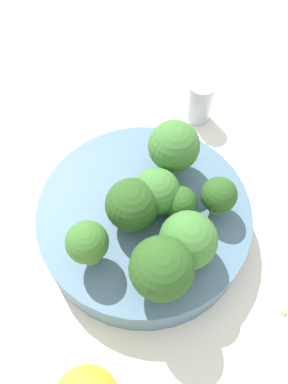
% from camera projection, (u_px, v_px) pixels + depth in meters
% --- Properties ---
extents(ground_plane, '(3.00, 3.00, 0.00)m').
position_uv_depth(ground_plane, '(144.00, 229.00, 0.43)').
color(ground_plane, silver).
extents(bowl, '(0.22, 0.22, 0.05)m').
position_uv_depth(bowl, '(144.00, 219.00, 0.41)').
color(bowl, slate).
rests_on(bowl, ground_plane).
extents(broccoli_floret_0, '(0.03, 0.03, 0.04)m').
position_uv_depth(broccoli_floret_0, '(180.00, 204.00, 0.36)').
color(broccoli_floret_0, '#7A9E5B').
rests_on(broccoli_floret_0, bowl).
extents(broccoli_floret_1, '(0.05, 0.05, 0.06)m').
position_uv_depth(broccoli_floret_1, '(188.00, 240.00, 0.33)').
color(broccoli_floret_1, '#84AD66').
rests_on(broccoli_floret_1, bowl).
extents(broccoli_floret_2, '(0.04, 0.04, 0.05)m').
position_uv_depth(broccoli_floret_2, '(219.00, 196.00, 0.36)').
color(broccoli_floret_2, '#7A9E5B').
rests_on(broccoli_floret_2, bowl).
extents(broccoli_floret_3, '(0.05, 0.05, 0.05)m').
position_uv_depth(broccoli_floret_3, '(157.00, 194.00, 0.36)').
color(broccoli_floret_3, '#7A9E5B').
rests_on(broccoli_floret_3, bowl).
extents(broccoli_floret_4, '(0.06, 0.06, 0.07)m').
position_uv_depth(broccoli_floret_4, '(161.00, 269.00, 0.31)').
color(broccoli_floret_4, '#84AD66').
rests_on(broccoli_floret_4, bowl).
extents(broccoli_floret_5, '(0.05, 0.05, 0.07)m').
position_uv_depth(broccoli_floret_5, '(174.00, 147.00, 0.38)').
color(broccoli_floret_5, '#7A9E5B').
rests_on(broccoli_floret_5, bowl).
extents(broccoli_floret_6, '(0.05, 0.05, 0.06)m').
position_uv_depth(broccoli_floret_6, '(132.00, 205.00, 0.35)').
color(broccoli_floret_6, '#84AD66').
rests_on(broccoli_floret_6, bowl).
extents(broccoli_floret_7, '(0.04, 0.04, 0.06)m').
position_uv_depth(broccoli_floret_7, '(87.00, 243.00, 0.33)').
color(broccoli_floret_7, '#8EB770').
rests_on(broccoli_floret_7, bowl).
extents(pepper_shaker, '(0.03, 0.03, 0.06)m').
position_uv_depth(pepper_shaker, '(200.00, 102.00, 0.49)').
color(pepper_shaker, '#B2B7BC').
rests_on(pepper_shaker, ground_plane).
extents(almond_crumb_0, '(0.01, 0.01, 0.01)m').
position_uv_depth(almond_crumb_0, '(285.00, 312.00, 0.37)').
color(almond_crumb_0, tan).
rests_on(almond_crumb_0, ground_plane).
extents(almond_crumb_1, '(0.01, 0.01, 0.01)m').
position_uv_depth(almond_crumb_1, '(47.00, 190.00, 0.45)').
color(almond_crumb_1, tan).
rests_on(almond_crumb_1, ground_plane).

